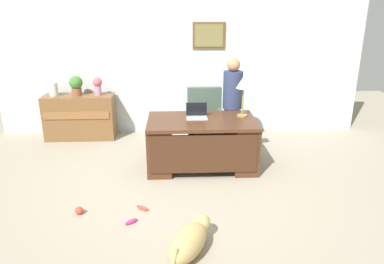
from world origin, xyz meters
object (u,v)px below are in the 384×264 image
Objects in this scene: desk_lamp at (243,85)px; potted_plant at (76,85)px; laptop at (197,114)px; person_standing at (232,105)px; vase_with_flowers at (98,85)px; dog_toy_plush at (131,221)px; dog_toy_ball at (79,211)px; desk at (202,142)px; armchair at (205,121)px; dog_toy_bone at (142,208)px; credenza at (80,117)px; vase_empty at (53,89)px; dog_lying at (190,240)px.

desk_lamp reaches higher than potted_plant.
laptop is at bearing -31.45° from potted_plant.
person_standing is 4.81× the size of vase_with_flowers.
vase_with_flowers is 2.02× the size of dog_toy_plush.
desk is at bearing 39.91° from dog_toy_ball.
vase_with_flowers is at bearing 94.94° from dog_toy_ball.
dog_toy_bone is at bearing -114.01° from armchair.
vase_with_flowers reaches higher than dog_toy_bone.
vase_with_flowers is at bearing 143.20° from laptop.
dog_toy_bone is (0.99, -2.71, -0.99)m from vase_with_flowers.
dog_toy_bone is (1.37, -2.70, -0.39)m from credenza.
potted_plant reaches higher than laptop.
desk_lamp is at bearing -21.18° from vase_empty.
dog_lying is at bearing -111.61° from desk_lamp.
desk is 1.85m from dog_toy_plush.
dog_toy_bone is (-0.55, 0.87, -0.13)m from dog_lying.
dog_lying is at bearing -31.43° from dog_toy_ball.
laptop is 2.24m from dog_toy_ball.
dog_toy_ball is at bearing 160.43° from dog_toy_plush.
vase_empty is at bearing 152.90° from laptop.
potted_plant is 3.20m from dog_toy_bone.
person_standing reaches higher than vase_empty.
vase_empty is (-2.36, 3.57, 0.80)m from dog_lying.
desk is at bearing -28.85° from vase_empty.
potted_plant is (-2.21, 1.45, 0.62)m from desk.
vase_with_flowers is 1.36× the size of vase_empty.
desk is 1.03× the size of person_standing.
vase_with_flowers is at bearing 161.80° from person_standing.
dog_toy_ball reaches higher than dog_toy_plush.
armchair is 2.37m from dog_toy_bone.
potted_plant reaches higher than desk.
vase_with_flowers reaches higher than dog_lying.
vase_empty reaches higher than credenza.
laptop is at bearing 61.60° from dog_toy_bone.
armchair is at bearing 127.38° from desk_lamp.
laptop is at bearing -176.63° from desk_lamp.
desk is at bearing -38.49° from vase_with_flowers.
armchair reaches higher than dog_toy_ball.
potted_plant is (-2.85, 1.27, -0.23)m from desk_lamp.
vase_with_flowers is at bearing 152.77° from desk_lamp.
vase_empty is at bearing 168.02° from armchair.
armchair is at bearing 75.31° from laptop.
dog_toy_bone is at bearing 70.30° from dog_toy_plush.
dog_toy_ball is 0.69m from dog_toy_plush.
dog_toy_plush is (1.28, -3.00, -1.00)m from potted_plant.
dog_toy_ball is at bearing -77.47° from credenza.
armchair is at bearing 52.15° from dog_toy_ball.
vase_empty is (-0.43, 0.00, 0.54)m from credenza.
armchair is at bearing 155.62° from person_standing.
desk_lamp reaches higher than laptop.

